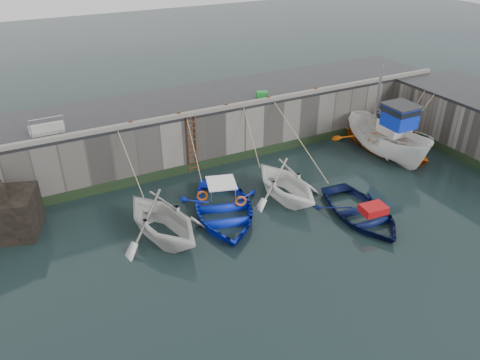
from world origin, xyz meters
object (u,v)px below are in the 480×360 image
boat_near_white (163,237)px  fish_crate (262,94)px  boat_near_blacktrim (285,198)px  bollard_c (226,106)px  bollard_d (268,98)px  boat_far_white (388,140)px  bollard_e (316,90)px  boat_near_navy (360,217)px  bollard_a (131,123)px  ladder (192,145)px  bollard_b (179,114)px  boat_near_blue (224,215)px  boat_far_orange (385,139)px

boat_near_white → fish_crate: (8.20, 5.89, 3.33)m
boat_near_blacktrim → bollard_c: bearing=95.3°
bollard_d → fish_crate: bearing=93.9°
boat_far_white → bollard_e: size_ratio=21.98×
boat_near_navy → bollard_d: bollard_d is taller
boat_far_white → bollard_a: (-13.65, 3.65, 2.29)m
boat_far_white → bollard_e: 5.06m
bollard_a → bollard_d: 7.80m
ladder → bollard_a: size_ratio=11.43×
bollard_b → bollard_e: bearing=0.0°
ladder → bollard_a: bearing=173.6°
ladder → bollard_d: bearing=4.0°
boat_near_blue → boat_near_blacktrim: size_ratio=1.27×
boat_near_blacktrim → boat_far_orange: (8.53, 2.29, 0.46)m
boat_near_blue → bollard_b: bearing=108.0°
ladder → boat_far_orange: bearing=-11.2°
boat_near_blacktrim → ladder: bearing=119.3°
boat_near_blacktrim → fish_crate: 6.71m
boat_near_blue → bollard_b: size_ratio=20.13×
fish_crate → bollard_b: fish_crate is taller
boat_near_white → boat_near_navy: (8.62, -2.70, 0.00)m
boat_near_white → boat_far_orange: bearing=-3.8°
bollard_d → bollard_c: bearing=180.0°
boat_near_blacktrim → bollard_b: size_ratio=15.90×
ladder → boat_near_blue: bearing=-94.8°
boat_far_white → bollard_e: bearing=125.9°
fish_crate → boat_far_orange: bearing=-9.5°
bollard_c → bollard_e: (5.80, 0.00, 0.00)m
boat_near_blue → boat_near_navy: 6.34m
fish_crate → boat_far_white: bearing=-19.8°
boat_near_blue → boat_near_navy: size_ratio=1.13×
boat_near_blue → boat_far_white: 11.16m
bollard_c → bollard_e: size_ratio=1.00×
boat_far_white → boat_near_navy: bearing=-142.0°
boat_near_white → boat_far_white: boat_far_white is taller
boat_far_orange → bollard_b: bearing=169.8°
boat_near_blue → bollard_e: 10.26m
bollard_c → bollard_e: 5.80m
boat_near_blacktrim → boat_far_white: size_ratio=0.72×
boat_near_blue → boat_near_white: bearing=-157.0°
bollard_b → ladder: bearing=-33.9°
boat_far_white → bollard_d: (-5.85, 3.65, 2.29)m
boat_near_white → boat_far_orange: (14.94, 2.63, 0.46)m
boat_far_orange → bollard_c: (-9.30, 2.62, 2.84)m
fish_crate → bollard_c: 2.64m
ladder → boat_near_navy: 9.34m
boat_far_white → fish_crate: 7.65m
bollard_a → boat_near_navy: bearing=-44.2°
boat_near_white → boat_far_orange: 15.18m
bollard_a → bollard_c: bearing=0.0°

